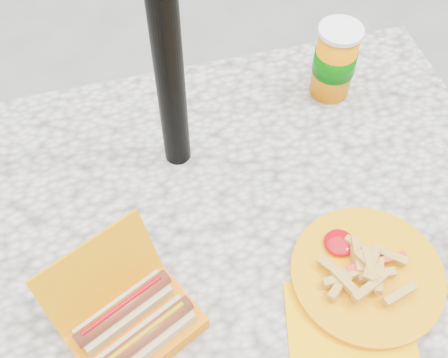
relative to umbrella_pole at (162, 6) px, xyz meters
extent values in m
plane|color=slate|center=(0.00, -0.16, -1.10)|extent=(60.00, 60.00, 0.00)
cube|color=beige|center=(0.00, -0.16, -0.38)|extent=(1.20, 0.80, 0.05)
cylinder|color=black|center=(0.50, 0.14, -0.75)|extent=(0.07, 0.07, 0.70)
cylinder|color=black|center=(0.00, 0.00, 0.00)|extent=(0.05, 0.05, 2.20)
cube|color=orange|center=(-0.14, -0.34, -0.33)|extent=(0.22, 0.19, 0.03)
cube|color=orange|center=(-0.18, -0.26, -0.26)|extent=(0.19, 0.13, 0.12)
cube|color=tan|center=(-0.13, -0.37, -0.31)|extent=(0.16, 0.11, 0.04)
cylinder|color=brown|center=(-0.13, -0.37, -0.29)|extent=(0.16, 0.09, 0.02)
cylinder|color=#B48804|center=(-0.13, -0.37, -0.28)|extent=(0.13, 0.07, 0.01)
cube|color=tan|center=(-0.15, -0.31, -0.31)|extent=(0.16, 0.11, 0.04)
cylinder|color=brown|center=(-0.15, -0.31, -0.29)|extent=(0.16, 0.09, 0.02)
cylinder|color=#A50208|center=(-0.15, -0.31, -0.28)|extent=(0.13, 0.07, 0.01)
cube|color=#FFB300|center=(0.18, -0.44, -0.35)|extent=(0.25, 0.25, 0.00)
cylinder|color=orange|center=(0.25, -0.34, -0.34)|extent=(0.25, 0.25, 0.01)
cylinder|color=orange|center=(0.25, -0.34, -0.34)|extent=(0.26, 0.26, 0.01)
cube|color=gold|center=(0.29, -0.33, -0.32)|extent=(0.06, 0.05, 0.01)
cube|color=gold|center=(0.19, -0.33, -0.32)|extent=(0.05, 0.06, 0.02)
cube|color=gold|center=(0.26, -0.35, -0.32)|extent=(0.06, 0.02, 0.01)
cube|color=gold|center=(0.23, -0.38, -0.31)|extent=(0.06, 0.04, 0.01)
cube|color=gold|center=(0.25, -0.30, -0.32)|extent=(0.05, 0.06, 0.02)
cube|color=gold|center=(0.26, -0.36, -0.32)|extent=(0.04, 0.06, 0.02)
cube|color=gold|center=(0.25, -0.34, -0.31)|extent=(0.05, 0.06, 0.02)
cube|color=gold|center=(0.25, -0.34, -0.31)|extent=(0.03, 0.06, 0.01)
cube|color=gold|center=(0.24, -0.33, -0.32)|extent=(0.02, 0.06, 0.01)
cube|color=gold|center=(0.28, -0.39, -0.32)|extent=(0.06, 0.03, 0.01)
cube|color=gold|center=(0.20, -0.34, -0.32)|extent=(0.06, 0.02, 0.01)
cube|color=gold|center=(0.25, -0.34, -0.31)|extent=(0.02, 0.06, 0.01)
cube|color=gold|center=(0.24, -0.31, -0.32)|extent=(0.03, 0.06, 0.02)
cube|color=gold|center=(0.25, -0.34, -0.31)|extent=(0.04, 0.06, 0.02)
cube|color=gold|center=(0.20, -0.35, -0.31)|extent=(0.04, 0.06, 0.01)
cube|color=gold|center=(0.19, -0.35, -0.32)|extent=(0.06, 0.05, 0.02)
ellipsoid|color=#A50208|center=(0.22, -0.28, -0.33)|extent=(0.05, 0.05, 0.02)
cube|color=red|center=(0.26, -0.33, -0.32)|extent=(0.11, 0.01, 0.00)
cylinder|color=#FF8400|center=(0.35, 0.09, -0.27)|extent=(0.08, 0.08, 0.16)
cylinder|color=#015901|center=(0.35, 0.09, -0.27)|extent=(0.09, 0.09, 0.05)
cylinder|color=white|center=(0.35, 0.09, -0.19)|extent=(0.09, 0.09, 0.01)
camera|label=1|loc=(-0.09, -0.68, 0.52)|focal=45.00mm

